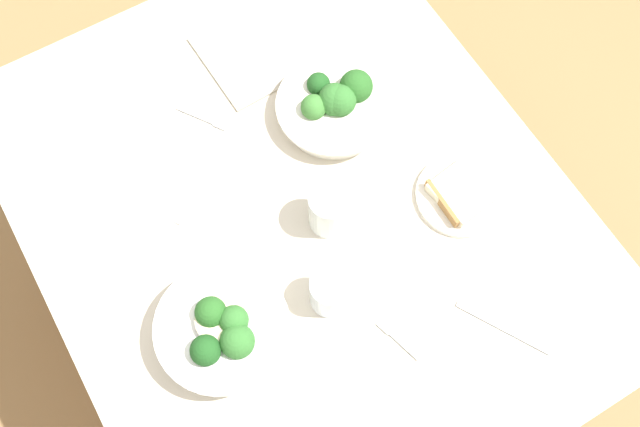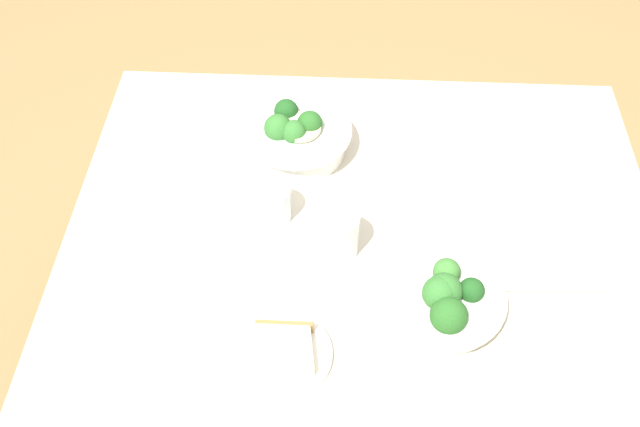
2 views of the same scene
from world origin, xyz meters
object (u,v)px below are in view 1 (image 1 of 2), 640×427
Objects in this scene: napkin_folded_upper at (238,61)px; broccoli_bowl_near at (223,331)px; fork_by_far_bowl at (204,119)px; fork_by_near_bowl at (396,339)px; broccoli_bowl_far at (335,104)px; bread_side_plate at (461,194)px; water_glass_center at (330,209)px; water_glass_side at (331,292)px; table_knife_right at (207,184)px; table_knife_left at (503,328)px.

broccoli_bowl_near is at bearing -30.33° from napkin_folded_upper.
fork_by_far_bowl is 0.59m from fork_by_near_bowl.
broccoli_bowl_far is at bearing 27.70° from napkin_folded_upper.
napkin_folded_upper reaches higher than fork_by_far_bowl.
broccoli_bowl_near is at bearing -88.63° from bread_side_plate.
broccoli_bowl_near is at bearing -70.08° from water_glass_center.
water_glass_side is 0.34m from table_knife_right.
bread_side_plate is at bearing 118.57° from table_knife_right.
broccoli_bowl_far is 0.27m from fork_by_far_bowl.
fork_by_far_bowl is at bearing -161.52° from water_glass_center.
bread_side_plate is 0.27m from table_knife_left.
napkin_folded_upper reaches higher than table_knife_left.
napkin_folded_upper is at bearing 91.14° from fork_by_far_bowl.
table_knife_left is 0.62m from table_knife_right.
bread_side_plate is 2.12× the size of water_glass_side.
fork_by_near_bowl is (0.58, 0.09, 0.00)m from fork_by_far_bowl.
napkin_folded_upper is (-0.75, -0.14, 0.00)m from table_knife_left.
broccoli_bowl_near is at bearing -99.89° from water_glass_side.
water_glass_side is 0.15m from fork_by_near_bowl.
bread_side_plate is 0.83× the size of napkin_folded_upper.
water_glass_center is (0.20, -0.13, 0.02)m from broccoli_bowl_far.
napkin_folded_upper is at bearing 169.70° from water_glass_side.
fork_by_far_bowl is (-0.42, 0.17, -0.04)m from broccoli_bowl_near.
fork_by_near_bowl is (0.16, 0.26, -0.04)m from broccoli_bowl_near.
water_glass_center is 1.20× the size of water_glass_side.
water_glass_center is at bearing -33.44° from broccoli_bowl_far.
broccoli_bowl_far is at bearing 154.35° from table_knife_right.
broccoli_bowl_far reaches higher than table_knife_left.
napkin_folded_upper is at bearing -158.02° from table_knife_right.
napkin_folded_upper is (-0.09, 0.13, 0.00)m from fork_by_far_bowl.
water_glass_side is at bearing 19.27° from table_knife_left.
fork_by_far_bowl is 0.15m from napkin_folded_upper.
fork_by_far_bowl and table_knife_left have the same top height.
table_knife_left is (0.54, 0.03, -0.03)m from broccoli_bowl_far.
water_glass_side reaches higher than table_knife_left.
napkin_folded_upper is at bearing 177.29° from water_glass_center.
water_glass_center reaches higher than table_knife_right.
water_glass_center reaches higher than fork_by_near_bowl.
table_knife_right is (-0.19, -0.17, -0.05)m from water_glass_center.
broccoli_bowl_far reaches higher than bread_side_plate.
water_glass_center is 0.41m from napkin_folded_upper.
broccoli_bowl_near is 2.42× the size of fork_by_far_bowl.
bread_side_plate is (-0.01, 0.52, -0.03)m from broccoli_bowl_near.
broccoli_bowl_far reaches higher than fork_by_far_bowl.
water_glass_side is (0.05, -0.32, 0.03)m from bread_side_plate.
table_knife_right is 0.29m from napkin_folded_upper.
fork_by_near_bowl is at bearing 35.25° from table_knife_left.
broccoli_bowl_near is at bearing 31.24° from table_knife_left.
bread_side_plate is at bearing 69.90° from water_glass_center.
broccoli_bowl_near reaches higher than broccoli_bowl_far.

